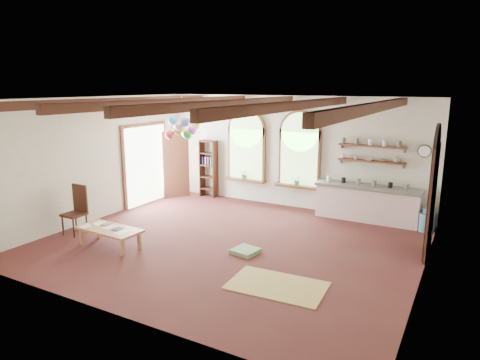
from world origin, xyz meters
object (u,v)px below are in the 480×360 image
Objects in this scene: coffee_table at (109,230)px; side_chair at (75,220)px; balloon_cluster at (182,128)px; kitchen_counter at (367,203)px.

side_chair is at bearing 170.91° from coffee_table.
balloon_cluster is at bearing 93.76° from coffee_table.
coffee_table is (-4.50, -4.64, -0.10)m from kitchen_counter.
side_chair is at bearing -111.78° from balloon_cluster.
kitchen_counter is 6.47m from coffee_table.
side_chair is (-5.83, -4.43, -0.14)m from kitchen_counter.
kitchen_counter is 1.78× the size of coffee_table.
kitchen_counter is 5.31m from balloon_cluster.
kitchen_counter is 2.27× the size of side_chair.
balloon_cluster is at bearing -161.20° from kitchen_counter.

